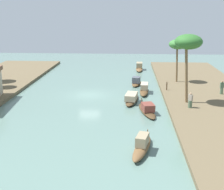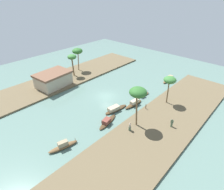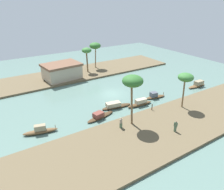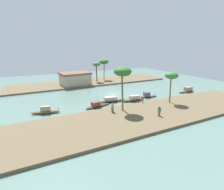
# 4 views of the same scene
# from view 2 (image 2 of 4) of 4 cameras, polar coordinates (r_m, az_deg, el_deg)

# --- Properties ---
(river_water) EXTENTS (74.41, 74.41, 0.00)m
(river_water) POSITION_cam_2_polar(r_m,az_deg,el_deg) (41.00, -1.86, -0.43)
(river_water) COLOR slate
(river_water) RESTS_ON ground
(riverbank_left) EXTENTS (46.12, 10.68, 0.37)m
(riverbank_left) POSITION_cam_2_polar(r_m,az_deg,el_deg) (34.23, 15.54, -8.43)
(riverbank_left) COLOR brown
(riverbank_left) RESTS_ON ground
(riverbank_right) EXTENTS (46.12, 10.68, 0.37)m
(riverbank_right) POSITION_cam_2_polar(r_m,az_deg,el_deg) (50.74, -13.42, 5.33)
(riverbank_right) COLOR brown
(riverbank_right) RESTS_ON ground
(sampan_foreground) EXTENTS (4.63, 1.99, 1.27)m
(sampan_foreground) POSITION_cam_2_polar(r_m,az_deg,el_deg) (29.62, -14.88, -14.97)
(sampan_foreground) COLOR brown
(sampan_foreground) RESTS_ON river_water
(sampan_open_hull) EXTENTS (5.14, 2.13, 1.06)m
(sampan_open_hull) POSITION_cam_2_polar(r_m,az_deg,el_deg) (33.12, -1.48, -8.19)
(sampan_open_hull) COLOR #47331E
(sampan_open_hull) RESTS_ON river_water
(sampan_upstream_small) EXTENTS (4.78, 1.42, 1.17)m
(sampan_upstream_small) POSITION_cam_2_polar(r_m,az_deg,el_deg) (37.99, 6.77, -2.62)
(sampan_upstream_small) COLOR brown
(sampan_upstream_small) RESTS_ON river_water
(sampan_midstream) EXTENTS (4.70, 1.28, 1.25)m
(sampan_midstream) POSITION_cam_2_polar(r_m,az_deg,el_deg) (49.92, 17.19, 4.71)
(sampan_midstream) COLOR brown
(sampan_midstream) RESTS_ON river_water
(sampan_with_red_awning) EXTENTS (5.35, 1.97, 1.06)m
(sampan_with_red_awning) POSITION_cam_2_polar(r_m,az_deg,el_deg) (36.16, 0.96, -4.33)
(sampan_with_red_awning) COLOR #47331E
(sampan_with_red_awning) RESTS_ON river_water
(sampan_near_left_bank) EXTENTS (4.00, 1.72, 1.18)m
(sampan_near_left_bank) POSITION_cam_2_polar(r_m,az_deg,el_deg) (41.42, 9.25, 0.15)
(sampan_near_left_bank) COLOR brown
(sampan_near_left_bank) RESTS_ON river_water
(person_on_near_bank) EXTENTS (0.39, 0.45, 1.59)m
(person_on_near_bank) POSITION_cam_2_polar(r_m,az_deg,el_deg) (33.22, 18.01, -8.27)
(person_on_near_bank) COLOR #4C664C
(person_on_near_bank) RESTS_ON riverbank_left
(person_by_mooring) EXTENTS (0.56, 0.56, 1.57)m
(person_by_mooring) POSITION_cam_2_polar(r_m,az_deg,el_deg) (31.07, 5.53, -9.86)
(person_by_mooring) COLOR #4C664C
(person_by_mooring) RESTS_ON riverbank_left
(mooring_post) EXTENTS (0.14, 0.14, 1.00)m
(mooring_post) POSITION_cam_2_polar(r_m,az_deg,el_deg) (36.63, 10.42, -3.53)
(mooring_post) COLOR #4C3823
(mooring_post) RESTS_ON riverbank_left
(palm_tree_left_near) EXTENTS (2.82, 2.82, 7.20)m
(palm_tree_left_near) POSITION_cam_2_polar(r_m,az_deg,el_deg) (29.22, 8.04, 0.64)
(palm_tree_left_near) COLOR brown
(palm_tree_left_near) RESTS_ON riverbank_left
(palm_tree_left_far) EXTENTS (2.43, 2.43, 5.80)m
(palm_tree_left_far) POSITION_cam_2_polar(r_m,az_deg,el_deg) (37.50, 17.47, 4.33)
(palm_tree_left_far) COLOR brown
(palm_tree_left_far) RESTS_ON riverbank_left
(palm_tree_right_tall) EXTENTS (2.82, 2.82, 6.33)m
(palm_tree_right_tall) POSITION_cam_2_polar(r_m,az_deg,el_deg) (52.48, -10.66, 13.13)
(palm_tree_right_tall) COLOR #7F6647
(palm_tree_right_tall) RESTS_ON riverbank_right
(palm_tree_right_short) EXTENTS (2.31, 2.31, 5.79)m
(palm_tree_right_short) POSITION_cam_2_polar(r_m,az_deg,el_deg) (49.41, -12.28, 11.23)
(palm_tree_right_short) COLOR brown
(palm_tree_right_short) RESTS_ON riverbank_right
(riverside_building) EXTENTS (8.32, 6.35, 3.33)m
(riverside_building) POSITION_cam_2_polar(r_m,az_deg,el_deg) (46.21, -17.69, 4.70)
(riverside_building) COLOR tan
(riverside_building) RESTS_ON riverbank_right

